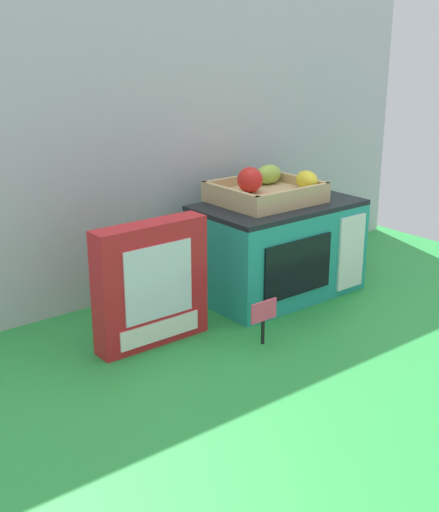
{
  "coord_description": "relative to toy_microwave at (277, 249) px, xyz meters",
  "views": [
    {
      "loc": [
        -1.01,
        -1.19,
        0.65
      ],
      "look_at": [
        -0.07,
        -0.01,
        0.15
      ],
      "focal_mm": 47.93,
      "sensor_mm": 36.0,
      "label": 1
    }
  ],
  "objects": [
    {
      "name": "price_sign",
      "position": [
        -0.23,
        -0.21,
        -0.05
      ],
      "size": [
        0.07,
        0.01,
        0.1
      ],
      "color": "black",
      "rests_on": "ground"
    },
    {
      "name": "food_groups_crate",
      "position": [
        -0.01,
        0.03,
        0.15
      ],
      "size": [
        0.25,
        0.21,
        0.09
      ],
      "color": "tan",
      "rests_on": "toy_microwave"
    },
    {
      "name": "toy_microwave",
      "position": [
        0.0,
        0.0,
        0.0
      ],
      "size": [
        0.41,
        0.25,
        0.24
      ],
      "color": "teal",
      "rests_on": "ground"
    },
    {
      "name": "ground_plane",
      "position": [
        -0.14,
        -0.01,
        -0.12
      ],
      "size": [
        1.7,
        1.7,
        0.0
      ],
      "primitive_type": "plane",
      "color": "green",
      "rests_on": "ground"
    },
    {
      "name": "loose_toy_apple",
      "position": [
        0.33,
        0.03,
        -0.09
      ],
      "size": [
        0.07,
        0.07,
        0.07
      ],
      "primitive_type": "sphere",
      "color": "red",
      "rests_on": "ground"
    },
    {
      "name": "cookie_set_box",
      "position": [
        -0.41,
        -0.05,
        0.02
      ],
      "size": [
        0.26,
        0.06,
        0.27
      ],
      "color": "red",
      "rests_on": "ground"
    },
    {
      "name": "display_back_panel",
      "position": [
        -0.14,
        0.23,
        0.25
      ],
      "size": [
        1.61,
        0.03,
        0.75
      ],
      "primitive_type": "cube",
      "color": "#B7BABF",
      "rests_on": "ground"
    }
  ]
}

